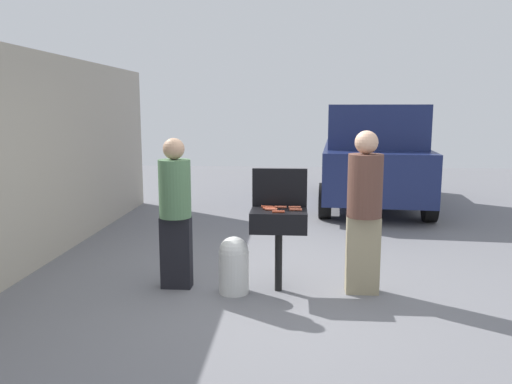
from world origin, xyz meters
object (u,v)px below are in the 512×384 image
object	(u,v)px
hot_dog_6	(295,207)
hot_dog_7	(271,207)
hot_dog_1	(296,210)
hot_dog_3	(269,208)
hot_dog_5	(278,212)
hot_dog_4	(271,209)
hot_dog_0	(281,207)
bbq_grill	(279,223)
propane_tank	(234,264)
person_left	(175,208)
person_right	(364,207)
parked_minivan	(373,155)
hot_dog_2	(267,207)

from	to	relation	value
hot_dog_6	hot_dog_7	size ratio (longest dim) A/B	1.00
hot_dog_1	hot_dog_3	xyz separation A→B (m)	(-0.29, 0.04, 0.00)
hot_dog_1	hot_dog_5	distance (m)	0.22
hot_dog_1	hot_dog_6	bearing A→B (deg)	95.64
hot_dog_4	hot_dog_0	bearing A→B (deg)	57.23
bbq_grill	propane_tank	bearing A→B (deg)	-166.96
hot_dog_4	person_left	xyz separation A→B (m)	(-1.04, 0.05, -0.01)
propane_tank	person_right	world-z (taller)	person_right
hot_dog_6	parked_minivan	bearing A→B (deg)	72.83
propane_tank	person_right	bearing A→B (deg)	4.74
hot_dog_3	parked_minivan	world-z (taller)	parked_minivan
hot_dog_0	hot_dog_6	distance (m)	0.15
bbq_grill	hot_dog_6	distance (m)	0.25
hot_dog_7	parked_minivan	xyz separation A→B (m)	(1.82, 5.10, 0.12)
hot_dog_0	propane_tank	bearing A→B (deg)	-155.07
hot_dog_4	hot_dog_7	bearing A→B (deg)	94.22
hot_dog_6	hot_dog_7	bearing A→B (deg)	-173.60
hot_dog_3	hot_dog_5	world-z (taller)	same
hot_dog_1	hot_dog_3	world-z (taller)	same
hot_dog_1	propane_tank	world-z (taller)	hot_dog_1
bbq_grill	hot_dog_4	world-z (taller)	hot_dog_4
person_right	parked_minivan	bearing A→B (deg)	-113.39
hot_dog_2	hot_dog_6	bearing A→B (deg)	-0.88
hot_dog_1	person_left	distance (m)	1.30
person_left	hot_dog_0	bearing A→B (deg)	12.30
hot_dog_6	propane_tank	distance (m)	0.89
hot_dog_2	person_right	distance (m)	1.03
hot_dog_0	hot_dog_6	bearing A→B (deg)	-1.21
hot_dog_7	hot_dog_1	bearing A→B (deg)	-20.78
hot_dog_0	person_left	distance (m)	1.14
hot_dog_4	hot_dog_6	xyz separation A→B (m)	(0.25, 0.14, 0.00)
hot_dog_5	person_right	size ratio (longest dim) A/B	0.07
hot_dog_1	hot_dog_6	xyz separation A→B (m)	(-0.01, 0.13, 0.00)
hot_dog_1	person_right	distance (m)	0.72
hot_dog_5	person_left	size ratio (longest dim) A/B	0.08
hot_dog_2	parked_minivan	world-z (taller)	parked_minivan
bbq_grill	hot_dog_3	xyz separation A→B (m)	(-0.11, 0.02, 0.15)
person_right	hot_dog_2	bearing A→B (deg)	-20.54
hot_dog_0	hot_dog_7	bearing A→B (deg)	-162.86
hot_dog_6	hot_dog_5	bearing A→B (deg)	-122.75
hot_dog_1	hot_dog_5	world-z (taller)	same
parked_minivan	hot_dog_0	bearing A→B (deg)	75.92
person_right	bbq_grill	bearing A→B (deg)	-13.95
hot_dog_5	parked_minivan	size ratio (longest dim) A/B	0.03
hot_dog_7	person_right	size ratio (longest dim) A/B	0.07
hot_dog_3	bbq_grill	bearing A→B (deg)	-11.29
person_left	hot_dog_6	bearing A→B (deg)	11.59
hot_dog_0	hot_dog_5	xyz separation A→B (m)	(-0.01, -0.26, 0.00)
person_right	hot_dog_1	bearing A→B (deg)	-12.55
hot_dog_4	parked_minivan	bearing A→B (deg)	70.83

